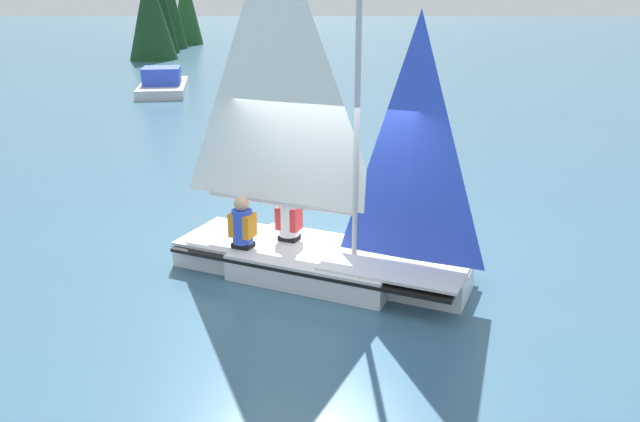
% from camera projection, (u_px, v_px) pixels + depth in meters
% --- Properties ---
extents(ground_plane, '(260.00, 260.00, 0.00)m').
position_uv_depth(ground_plane, '(320.00, 274.00, 9.18)').
color(ground_plane, '#38607A').
extents(sailboat_main, '(2.98, 4.48, 5.09)m').
position_uv_depth(sailboat_main, '(318.00, 226.00, 8.95)').
color(sailboat_main, silver).
rests_on(sailboat_main, ground_plane).
extents(sailor_helm, '(0.39, 0.41, 1.16)m').
position_uv_depth(sailor_helm, '(289.00, 224.00, 9.37)').
color(sailor_helm, black).
rests_on(sailor_helm, ground_plane).
extents(sailor_crew, '(0.39, 0.41, 1.16)m').
position_uv_depth(sailor_crew, '(243.00, 232.00, 9.09)').
color(sailor_crew, black).
rests_on(sailor_crew, ground_plane).
extents(motorboat_distant, '(5.23, 2.76, 1.09)m').
position_uv_depth(motorboat_distant, '(163.00, 84.00, 26.48)').
color(motorboat_distant, silver).
rests_on(motorboat_distant, ground_plane).
extents(treeline_shore, '(16.57, 3.71, 6.40)m').
position_uv_depth(treeline_shore, '(168.00, 10.00, 45.65)').
color(treeline_shore, '#193D1E').
rests_on(treeline_shore, ground_plane).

